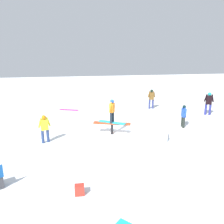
{
  "coord_description": "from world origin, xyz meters",
  "views": [
    {
      "loc": [
        1.98,
        11.12,
        4.37
      ],
      "look_at": [
        0.0,
        0.0,
        1.26
      ],
      "focal_mm": 35.0,
      "sensor_mm": 36.0,
      "label": 1
    }
  ],
  "objects_px": {
    "loose_snowboard_white": "(81,167)",
    "backpack_on_snow": "(80,190)",
    "loose_snowboard_magenta": "(69,110)",
    "rail_feature": "(112,124)",
    "bystander_black": "(209,102)",
    "bystander_yellow": "(45,127)",
    "bystander_blue": "(184,115)",
    "bystander_brown": "(151,98)",
    "main_rider_on_rail": "(112,112)"
  },
  "relations": [
    {
      "from": "main_rider_on_rail",
      "to": "bystander_brown",
      "type": "distance_m",
      "value": 6.43
    },
    {
      "from": "rail_feature",
      "to": "loose_snowboard_magenta",
      "type": "height_order",
      "value": "rail_feature"
    },
    {
      "from": "rail_feature",
      "to": "backpack_on_snow",
      "type": "xyz_separation_m",
      "value": [
        1.94,
        5.05,
        -0.38
      ]
    },
    {
      "from": "bystander_black",
      "to": "backpack_on_snow",
      "type": "height_order",
      "value": "bystander_black"
    },
    {
      "from": "bystander_blue",
      "to": "bystander_brown",
      "type": "bearing_deg",
      "value": -169.19
    },
    {
      "from": "rail_feature",
      "to": "bystander_blue",
      "type": "height_order",
      "value": "bystander_blue"
    },
    {
      "from": "main_rider_on_rail",
      "to": "backpack_on_snow",
      "type": "xyz_separation_m",
      "value": [
        1.94,
        5.05,
        -1.11
      ]
    },
    {
      "from": "main_rider_on_rail",
      "to": "loose_snowboard_white",
      "type": "xyz_separation_m",
      "value": [
        1.85,
        3.31,
        -1.27
      ]
    },
    {
      "from": "main_rider_on_rail",
      "to": "bystander_yellow",
      "type": "xyz_separation_m",
      "value": [
        3.47,
        0.57,
        -0.48
      ]
    },
    {
      "from": "bystander_yellow",
      "to": "rail_feature",
      "type": "bearing_deg",
      "value": -13.69
    },
    {
      "from": "loose_snowboard_white",
      "to": "backpack_on_snow",
      "type": "xyz_separation_m",
      "value": [
        0.09,
        1.74,
        0.16
      ]
    },
    {
      "from": "loose_snowboard_magenta",
      "to": "loose_snowboard_white",
      "type": "bearing_deg",
      "value": -67.61
    },
    {
      "from": "rail_feature",
      "to": "bystander_blue",
      "type": "bearing_deg",
      "value": -156.71
    },
    {
      "from": "loose_snowboard_white",
      "to": "bystander_yellow",
      "type": "bearing_deg",
      "value": 29.81
    },
    {
      "from": "bystander_yellow",
      "to": "loose_snowboard_magenta",
      "type": "xyz_separation_m",
      "value": [
        -1.06,
        -6.21,
        -0.78
      ]
    },
    {
      "from": "bystander_black",
      "to": "bystander_brown",
      "type": "distance_m",
      "value": 4.16
    },
    {
      "from": "loose_snowboard_magenta",
      "to": "rail_feature",
      "type": "bearing_deg",
      "value": -48.09
    },
    {
      "from": "bystander_brown",
      "to": "loose_snowboard_white",
      "type": "bearing_deg",
      "value": 57.97
    },
    {
      "from": "bystander_brown",
      "to": "bystander_yellow",
      "type": "distance_m",
      "value": 9.34
    },
    {
      "from": "rail_feature",
      "to": "bystander_black",
      "type": "distance_m",
      "value": 7.87
    },
    {
      "from": "bystander_black",
      "to": "backpack_on_snow",
      "type": "relative_size",
      "value": 4.81
    },
    {
      "from": "loose_snowboard_magenta",
      "to": "backpack_on_snow",
      "type": "height_order",
      "value": "backpack_on_snow"
    },
    {
      "from": "bystander_blue",
      "to": "loose_snowboard_white",
      "type": "relative_size",
      "value": 0.96
    },
    {
      "from": "main_rider_on_rail",
      "to": "bystander_brown",
      "type": "xyz_separation_m",
      "value": [
        -4.05,
        -4.97,
        -0.41
      ]
    },
    {
      "from": "loose_snowboard_white",
      "to": "loose_snowboard_magenta",
      "type": "relative_size",
      "value": 0.93
    },
    {
      "from": "bystander_yellow",
      "to": "backpack_on_snow",
      "type": "distance_m",
      "value": 4.78
    },
    {
      "from": "bystander_yellow",
      "to": "loose_snowboard_magenta",
      "type": "distance_m",
      "value": 6.35
    },
    {
      "from": "loose_snowboard_magenta",
      "to": "backpack_on_snow",
      "type": "relative_size",
      "value": 4.49
    },
    {
      "from": "bystander_black",
      "to": "bystander_brown",
      "type": "height_order",
      "value": "bystander_black"
    },
    {
      "from": "rail_feature",
      "to": "bystander_yellow",
      "type": "relative_size",
      "value": 1.42
    },
    {
      "from": "loose_snowboard_magenta",
      "to": "backpack_on_snow",
      "type": "distance_m",
      "value": 10.7
    },
    {
      "from": "main_rider_on_rail",
      "to": "bystander_blue",
      "type": "xyz_separation_m",
      "value": [
        -4.38,
        -0.36,
        -0.51
      ]
    },
    {
      "from": "main_rider_on_rail",
      "to": "loose_snowboard_magenta",
      "type": "distance_m",
      "value": 6.26
    },
    {
      "from": "bystander_black",
      "to": "backpack_on_snow",
      "type": "bearing_deg",
      "value": 59.15
    },
    {
      "from": "bystander_brown",
      "to": "loose_snowboard_magenta",
      "type": "distance_m",
      "value": 6.55
    },
    {
      "from": "rail_feature",
      "to": "backpack_on_snow",
      "type": "height_order",
      "value": "rail_feature"
    },
    {
      "from": "loose_snowboard_magenta",
      "to": "bystander_blue",
      "type": "bearing_deg",
      "value": -19.07
    },
    {
      "from": "main_rider_on_rail",
      "to": "backpack_on_snow",
      "type": "relative_size",
      "value": 4.2
    },
    {
      "from": "bystander_blue",
      "to": "backpack_on_snow",
      "type": "bearing_deg",
      "value": -42.72
    },
    {
      "from": "backpack_on_snow",
      "to": "rail_feature",
      "type": "bearing_deg",
      "value": -109.73
    },
    {
      "from": "bystander_yellow",
      "to": "loose_snowboard_magenta",
      "type": "bearing_deg",
      "value": 57.3
    },
    {
      "from": "rail_feature",
      "to": "loose_snowboard_magenta",
      "type": "xyz_separation_m",
      "value": [
        2.41,
        -5.64,
        -0.54
      ]
    },
    {
      "from": "backpack_on_snow",
      "to": "bystander_brown",
      "type": "bearing_deg",
      "value": -119.57
    },
    {
      "from": "bystander_brown",
      "to": "backpack_on_snow",
      "type": "bearing_deg",
      "value": 62.55
    },
    {
      "from": "bystander_black",
      "to": "bystander_brown",
      "type": "xyz_separation_m",
      "value": [
        3.39,
        -2.42,
        -0.05
      ]
    },
    {
      "from": "bystander_black",
      "to": "bystander_yellow",
      "type": "bearing_deg",
      "value": 36.1
    },
    {
      "from": "bystander_black",
      "to": "loose_snowboard_magenta",
      "type": "xyz_separation_m",
      "value": [
        9.84,
        -3.09,
        -0.91
      ]
    },
    {
      "from": "bystander_blue",
      "to": "rail_feature",
      "type": "bearing_deg",
      "value": -78.55
    },
    {
      "from": "main_rider_on_rail",
      "to": "bystander_yellow",
      "type": "height_order",
      "value": "main_rider_on_rail"
    },
    {
      "from": "bystander_yellow",
      "to": "bystander_black",
      "type": "bearing_deg",
      "value": -7.0
    }
  ]
}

